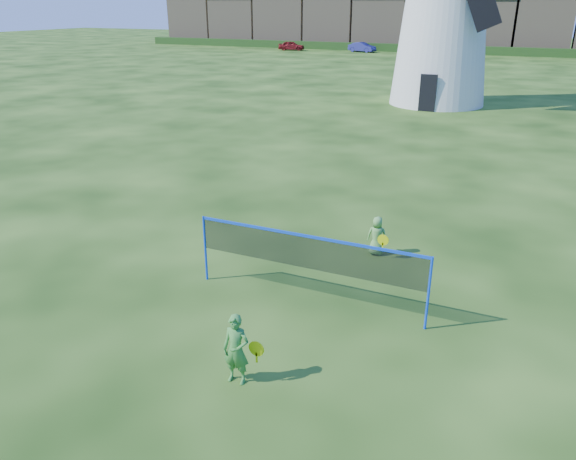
% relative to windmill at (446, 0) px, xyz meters
% --- Properties ---
extents(ground, '(220.00, 220.00, 0.00)m').
position_rel_windmill_xyz_m(ground, '(1.65, -26.81, -6.09)').
color(ground, black).
rests_on(ground, ground).
extents(windmill, '(13.57, 5.79, 17.96)m').
position_rel_windmill_xyz_m(windmill, '(0.00, 0.00, 0.00)').
color(windmill, white).
rests_on(windmill, ground).
extents(badminton_net, '(5.05, 0.05, 1.55)m').
position_rel_windmill_xyz_m(badminton_net, '(2.38, -26.49, -4.95)').
color(badminton_net, blue).
rests_on(badminton_net, ground).
extents(player_girl, '(0.66, 0.36, 1.26)m').
position_rel_windmill_xyz_m(player_girl, '(2.35, -29.43, -5.46)').
color(player_girl, '#3E8836').
rests_on(player_girl, ground).
extents(player_boy, '(0.63, 0.43, 1.00)m').
position_rel_windmill_xyz_m(player_boy, '(3.02, -23.53, -5.59)').
color(player_boy, '#5F9D4C').
rests_on(player_boy, ground).
extents(terraced_houses, '(66.63, 8.40, 8.35)m').
position_rel_windmill_xyz_m(terraced_houses, '(-17.30, 45.19, -2.11)').
color(terraced_houses, '#8E7A5F').
rests_on(terraced_houses, ground).
extents(hedge, '(62.00, 0.80, 1.00)m').
position_rel_windmill_xyz_m(hedge, '(-20.35, 39.19, -5.59)').
color(hedge, '#193814').
rests_on(hedge, ground).
extents(car_left, '(3.74, 2.14, 1.20)m').
position_rel_windmill_xyz_m(car_left, '(-26.25, 35.75, -5.49)').
color(car_left, maroon).
rests_on(car_left, ground).
extents(car_right, '(3.88, 2.11, 1.21)m').
position_rel_windmill_xyz_m(car_right, '(-16.64, 37.02, -5.48)').
color(car_right, navy).
rests_on(car_right, ground).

